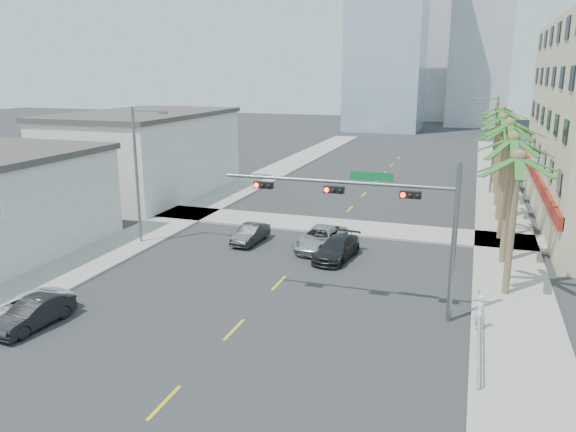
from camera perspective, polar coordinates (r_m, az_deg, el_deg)
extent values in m
plane|color=#262628|center=(22.46, -9.76, -15.56)|extent=(260.00, 260.00, 0.00)
cube|color=gray|center=(38.70, 21.32, -3.21)|extent=(4.00, 120.00, 0.15)
cube|color=gray|center=(44.23, -11.36, -0.35)|extent=(4.00, 120.00, 0.15)
cube|color=gray|center=(41.65, 4.55, -1.03)|extent=(80.00, 4.00, 0.15)
cube|color=maroon|center=(47.95, 24.04, 3.40)|extent=(0.30, 28.00, 0.80)
cube|color=beige|center=(54.09, -14.30, 5.97)|extent=(11.00, 18.00, 7.20)
cube|color=#99B2C6|center=(114.09, 10.18, 20.70)|extent=(14.00, 14.00, 48.00)
cube|color=#ADADB2|center=(142.89, 14.10, 17.99)|extent=(16.00, 16.00, 42.00)
cylinder|color=slate|center=(26.12, 16.48, -2.98)|extent=(0.24, 0.24, 7.20)
cylinder|color=slate|center=(26.19, 4.79, 3.49)|extent=(11.00, 0.16, 0.16)
cube|color=#0C662D|center=(25.79, 8.49, 4.00)|extent=(2.00, 0.05, 0.40)
cube|color=black|center=(25.54, 12.35, 2.12)|extent=(0.95, 0.28, 0.32)
sphere|color=#FF0C05|center=(25.42, 11.59, 2.10)|extent=(0.22, 0.22, 0.22)
cube|color=black|center=(26.12, 4.70, 2.68)|extent=(0.95, 0.28, 0.32)
sphere|color=#FF0C05|center=(26.04, 3.93, 2.66)|extent=(0.22, 0.22, 0.22)
cube|color=black|center=(27.15, -2.50, 3.16)|extent=(0.95, 0.28, 0.32)
sphere|color=#FF0C05|center=(27.11, -3.25, 3.14)|extent=(0.22, 0.22, 0.22)
cylinder|color=brown|center=(30.04, 21.77, -1.18)|extent=(0.36, 0.36, 7.20)
cylinder|color=brown|center=(35.04, 21.40, 1.29)|extent=(0.36, 0.36, 7.56)
cylinder|color=brown|center=(40.10, 21.13, 3.14)|extent=(0.36, 0.36, 7.92)
cylinder|color=brown|center=(45.28, 20.85, 3.89)|extent=(0.36, 0.36, 7.20)
cylinder|color=brown|center=(50.38, 20.69, 5.10)|extent=(0.36, 0.36, 7.56)
cylinder|color=brown|center=(55.51, 20.56, 6.09)|extent=(0.36, 0.36, 7.92)
cylinder|color=brown|center=(60.71, 20.40, 6.40)|extent=(0.36, 0.36, 7.20)
cylinder|color=brown|center=(65.85, 20.31, 7.13)|extent=(0.36, 0.36, 7.56)
cylinder|color=slate|center=(37.89, -15.11, 3.83)|extent=(0.20, 0.20, 9.00)
cylinder|color=slate|center=(36.78, -14.09, 10.35)|extent=(2.20, 0.12, 0.12)
cube|color=slate|center=(36.21, -12.59, 10.22)|extent=(0.50, 0.25, 0.18)
cylinder|color=slate|center=(55.42, 20.19, 6.67)|extent=(0.20, 0.20, 9.00)
cylinder|color=slate|center=(55.05, 19.42, 11.20)|extent=(2.20, 0.12, 0.12)
cube|color=slate|center=(55.06, 18.25, 11.19)|extent=(0.50, 0.25, 0.18)
cylinder|color=silver|center=(25.34, 18.77, -11.12)|extent=(0.08, 8.00, 0.08)
cylinder|color=silver|center=(25.19, 18.84, -10.40)|extent=(0.08, 8.00, 0.08)
cylinder|color=silver|center=(21.80, 18.71, -15.66)|extent=(0.08, 0.08, 1.00)
cylinder|color=silver|center=(23.56, 18.74, -13.27)|extent=(0.08, 0.08, 1.00)
cylinder|color=silver|center=(25.36, 18.76, -11.22)|extent=(0.08, 0.08, 1.00)
cylinder|color=silver|center=(27.18, 18.78, -9.45)|extent=(0.08, 0.08, 1.00)
cylinder|color=silver|center=(29.03, 18.80, -7.90)|extent=(0.08, 0.08, 1.00)
imported|color=black|center=(27.96, -24.45, -9.00)|extent=(1.71, 4.04, 1.30)
imported|color=silver|center=(28.72, -25.00, -8.52)|extent=(2.59, 4.63, 1.22)
imported|color=black|center=(37.69, -3.82, -1.81)|extent=(1.51, 3.84, 1.24)
imported|color=#B0AFB4|center=(36.36, 3.33, -2.27)|extent=(2.78, 5.31, 1.43)
imported|color=black|center=(34.49, 4.96, -3.32)|extent=(2.42, 4.77, 1.33)
imported|color=white|center=(26.29, 18.86, -9.21)|extent=(0.70, 0.63, 1.60)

